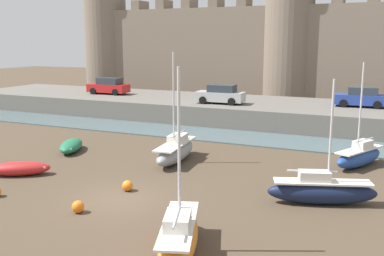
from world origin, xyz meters
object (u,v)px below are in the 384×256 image
object	(u,v)px
mooring_buoy_near_shore	(127,186)
mooring_buoy_mid_mud	(78,207)
rowboat_near_channel_right	(71,146)
sailboat_foreground_left	(176,151)
car_quay_centre_west	(361,97)
sailboat_foreground_centre	(359,156)
rowboat_foreground_right	(20,168)
sailboat_midflat_centre	(179,236)
car_quay_west	(221,94)
sailboat_midflat_left	(321,190)
car_quay_east	(109,86)

from	to	relation	value
mooring_buoy_near_shore	mooring_buoy_mid_mud	bearing A→B (deg)	-97.00
rowboat_near_channel_right	sailboat_foreground_left	xyz separation A→B (m)	(7.18, 0.61, 0.26)
car_quay_centre_west	sailboat_foreground_centre	bearing A→B (deg)	-86.07
mooring_buoy_mid_mud	rowboat_foreground_right	bearing A→B (deg)	154.05
rowboat_near_channel_right	car_quay_centre_west	world-z (taller)	car_quay_centre_west
rowboat_foreground_right	sailboat_foreground_centre	bearing A→B (deg)	29.48
rowboat_near_channel_right	sailboat_midflat_centre	distance (m)	15.89
rowboat_foreground_right	sailboat_foreground_left	bearing A→B (deg)	43.06
sailboat_foreground_left	car_quay_west	distance (m)	13.07
sailboat_midflat_centre	car_quay_west	bearing A→B (deg)	107.40
rowboat_foreground_right	sailboat_foreground_centre	size ratio (longest dim) A/B	0.56
sailboat_midflat_centre	sailboat_foreground_centre	bearing A→B (deg)	71.26
rowboat_near_channel_right	mooring_buoy_mid_mud	world-z (taller)	rowboat_near_channel_right
car_quay_centre_west	sailboat_midflat_left	bearing A→B (deg)	-90.60
mooring_buoy_near_shore	car_quay_east	size ratio (longest dim) A/B	0.12
rowboat_foreground_right	car_quay_west	world-z (taller)	car_quay_west
mooring_buoy_near_shore	car_quay_east	world-z (taller)	car_quay_east
sailboat_midflat_left	rowboat_foreground_right	size ratio (longest dim) A/B	1.67
rowboat_near_channel_right	sailboat_foreground_centre	distance (m)	17.58
sailboat_midflat_centre	mooring_buoy_near_shore	world-z (taller)	sailboat_midflat_centre
sailboat_foreground_centre	car_quay_east	world-z (taller)	sailboat_foreground_centre
car_quay_east	sailboat_midflat_left	bearing A→B (deg)	-37.84
sailboat_foreground_centre	sailboat_foreground_left	bearing A→B (deg)	-161.63
rowboat_foreground_right	car_quay_centre_west	world-z (taller)	car_quay_centre_west
mooring_buoy_mid_mud	sailboat_foreground_left	bearing A→B (deg)	89.16
mooring_buoy_near_shore	car_quay_centre_west	distance (m)	23.21
sailboat_foreground_left	car_quay_centre_west	xyz separation A→B (m)	(9.11, 15.64, 1.83)
mooring_buoy_near_shore	car_quay_east	xyz separation A→B (m)	(-14.97, 20.34, 2.23)
sailboat_foreground_centre	mooring_buoy_near_shore	bearing A→B (deg)	-137.10
mooring_buoy_near_shore	car_quay_west	bearing A→B (deg)	96.99
car_quay_east	car_quay_centre_west	distance (m)	23.84
sailboat_foreground_left	mooring_buoy_near_shore	world-z (taller)	sailboat_foreground_left
sailboat_midflat_left	mooring_buoy_near_shore	bearing A→B (deg)	-166.99
sailboat_midflat_left	sailboat_foreground_left	bearing A→B (deg)	157.40
mooring_buoy_mid_mud	car_quay_west	xyz separation A→B (m)	(-1.88, 21.67, 2.23)
car_quay_west	car_quay_centre_west	world-z (taller)	same
car_quay_west	car_quay_east	bearing A→B (deg)	171.71
sailboat_midflat_left	sailboat_midflat_centre	world-z (taller)	sailboat_midflat_centre
sailboat_foreground_centre	sailboat_midflat_centre	bearing A→B (deg)	-108.74
rowboat_near_channel_right	car_quay_west	distance (m)	14.51
mooring_buoy_mid_mud	car_quay_centre_west	bearing A→B (deg)	69.36
car_quay_west	sailboat_foreground_centre	bearing A→B (deg)	-38.39
mooring_buoy_mid_mud	car_quay_centre_west	distance (m)	26.30
sailboat_midflat_centre	mooring_buoy_near_shore	size ratio (longest dim) A/B	12.06
rowboat_foreground_right	sailboat_midflat_centre	xyz separation A→B (m)	(11.58, -4.59, 0.26)
rowboat_near_channel_right	sailboat_foreground_centre	xyz separation A→B (m)	(17.14, 3.92, 0.22)
rowboat_foreground_right	car_quay_centre_west	xyz separation A→B (m)	(15.40, 21.52, 2.10)
car_quay_east	car_quay_centre_west	bearing A→B (deg)	2.41
rowboat_near_channel_right	sailboat_midflat_centre	xyz separation A→B (m)	(12.46, -9.86, 0.26)
sailboat_foreground_left	car_quay_centre_west	bearing A→B (deg)	59.79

